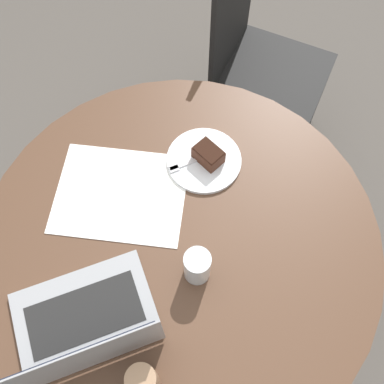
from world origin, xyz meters
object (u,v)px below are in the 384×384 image
object	(u,v)px
coffee_glass	(143,381)
chair	(257,62)
plate	(204,160)
laptop	(86,325)

from	to	relation	value
coffee_glass	chair	bearing A→B (deg)	70.94
chair	plate	bearing A→B (deg)	3.48
chair	coffee_glass	xyz separation A→B (m)	(-0.41, -1.19, 0.27)
chair	laptop	distance (m)	1.22
laptop	chair	bearing A→B (deg)	43.46
chair	coffee_glass	distance (m)	1.29
chair	laptop	bearing A→B (deg)	-1.36
plate	laptop	size ratio (longest dim) A/B	0.55
plate	laptop	distance (m)	0.57
chair	laptop	xyz separation A→B (m)	(-0.56, -1.06, 0.25)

